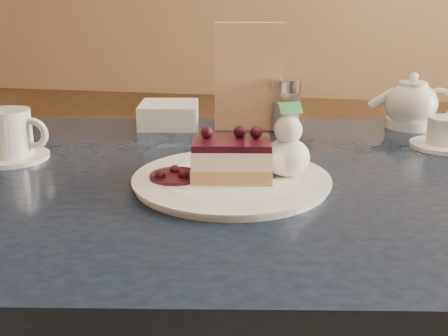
% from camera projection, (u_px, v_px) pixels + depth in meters
% --- Properties ---
extents(main_table, '(1.36, 1.02, 0.78)m').
position_uv_depth(main_table, '(231.00, 219.00, 0.97)').
color(main_table, black).
rests_on(main_table, ground).
extents(dessert_plate, '(0.31, 0.31, 0.01)m').
position_uv_depth(dessert_plate, '(231.00, 181.00, 0.90)').
color(dessert_plate, white).
rests_on(dessert_plate, main_table).
extents(cheesecake_slice, '(0.14, 0.11, 0.06)m').
position_uv_depth(cheesecake_slice, '(232.00, 159.00, 0.88)').
color(cheesecake_slice, tan).
rests_on(cheesecake_slice, dessert_plate).
extents(whipped_cream, '(0.07, 0.07, 0.06)m').
position_uv_depth(whipped_cream, '(287.00, 157.00, 0.89)').
color(whipped_cream, white).
rests_on(whipped_cream, dessert_plate).
extents(berry_sauce, '(0.08, 0.08, 0.01)m').
position_uv_depth(berry_sauce, '(176.00, 176.00, 0.89)').
color(berry_sauce, black).
rests_on(berry_sauce, dessert_plate).
extents(coffee_set, '(0.14, 0.14, 0.09)m').
position_uv_depth(coffee_set, '(10.00, 137.00, 1.02)').
color(coffee_set, white).
rests_on(coffee_set, main_table).
extents(tea_set, '(0.21, 0.28, 0.11)m').
position_uv_depth(tea_set, '(417.00, 111.00, 1.21)').
color(tea_set, white).
rests_on(tea_set, main_table).
extents(menu_card, '(0.15, 0.05, 0.23)m').
position_uv_depth(menu_card, '(249.00, 77.00, 1.21)').
color(menu_card, '#F7ECBE').
rests_on(menu_card, main_table).
extents(sugar_shaker, '(0.06, 0.06, 0.11)m').
position_uv_depth(sugar_shaker, '(286.00, 105.00, 1.21)').
color(sugar_shaker, white).
rests_on(sugar_shaker, main_table).
extents(napkin_stack, '(0.14, 0.14, 0.05)m').
position_uv_depth(napkin_stack, '(169.00, 115.00, 1.26)').
color(napkin_stack, white).
rests_on(napkin_stack, main_table).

